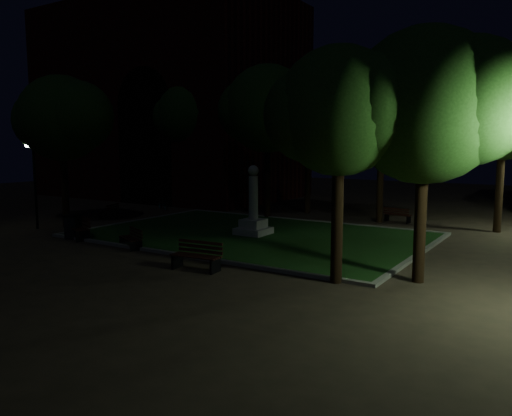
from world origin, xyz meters
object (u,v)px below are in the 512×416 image
at_px(bench_near_right, 197,257).
at_px(bench_near_left, 132,239).
at_px(bench_left_side, 110,211).
at_px(bicycle, 163,203).
at_px(monument, 253,215).
at_px(trash_bin, 73,227).
at_px(bench_west_near, 79,228).
at_px(bench_far_side, 397,215).

bearing_deg(bench_near_right, bench_near_left, 157.58).
relative_size(bench_near_left, bench_left_side, 1.01).
relative_size(bench_near_left, bicycle, 1.02).
bearing_deg(bench_near_left, bench_near_right, 7.77).
bearing_deg(bench_near_left, bench_left_side, 168.69).
height_order(monument, bench_left_side, monument).
relative_size(bench_near_right, bicycle, 1.20).
bearing_deg(trash_bin, bench_west_near, 38.54).
distance_m(monument, bench_near_right, 6.62).
xyz_separation_m(bench_near_left, bench_left_side, (-7.38, 5.26, -0.01)).
bearing_deg(bench_far_side, bench_near_left, 67.47).
xyz_separation_m(bench_far_side, bicycle, (-14.52, -2.91, 0.02)).
bearing_deg(bicycle, monument, -89.54).
relative_size(monument, bench_far_side, 2.14).
bearing_deg(bench_west_near, bench_near_left, 19.19).
bearing_deg(monument, bicycle, 155.00).
xyz_separation_m(bench_left_side, trash_bin, (3.67, -5.27, 0.18)).
distance_m(monument, bench_left_side, 10.09).
distance_m(bench_near_right, bench_west_near, 8.20).
relative_size(bench_west_near, trash_bin, 1.77).
bearing_deg(bench_west_near, bench_near_right, 11.13).
xyz_separation_m(bench_near_left, bicycle, (-7.43, 9.72, 0.02)).
distance_m(bench_far_side, bicycle, 14.80).
height_order(bench_far_side, bicycle, bicycle).
bearing_deg(trash_bin, bench_far_side, 49.48).
xyz_separation_m(bench_west_near, bench_left_side, (-3.86, 5.12, -0.10)).
height_order(bench_left_side, bicycle, bicycle).
bearing_deg(bench_west_near, bicycle, 133.76).
xyz_separation_m(bench_west_near, bench_far_side, (10.61, 12.48, -0.10)).
distance_m(bench_near_left, bench_near_right, 4.74).
bearing_deg(bench_left_side, bench_near_left, 34.98).
distance_m(monument, trash_bin, 8.14).
relative_size(bench_left_side, bench_far_side, 1.02).
xyz_separation_m(monument, bench_near_right, (1.85, -6.33, -0.50)).
distance_m(monument, bench_west_near, 7.90).
height_order(bench_near_left, trash_bin, trash_bin).
bearing_deg(bench_far_side, bench_near_right, 86.46).
bearing_deg(trash_bin, bench_left_side, 124.82).
relative_size(monument, bench_west_near, 1.66).
bearing_deg(trash_bin, bench_near_left, 0.15).
bearing_deg(bench_left_side, bicycle, 161.13).
bearing_deg(bench_left_side, trash_bin, 15.28).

